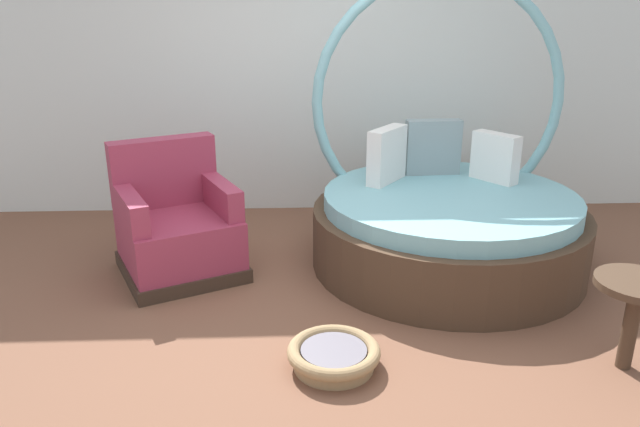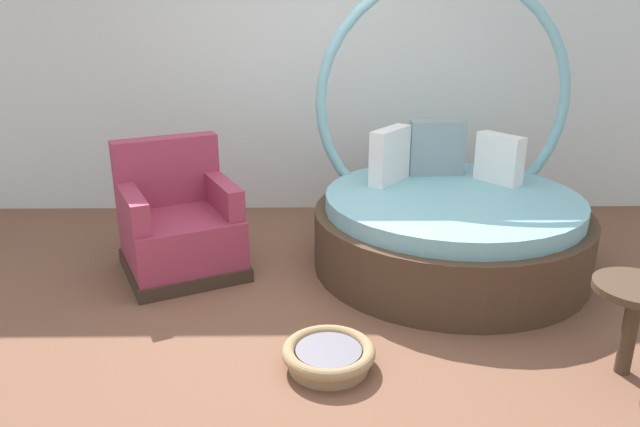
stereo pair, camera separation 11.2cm
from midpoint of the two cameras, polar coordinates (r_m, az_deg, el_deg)
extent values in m
cube|color=brown|center=(3.87, -0.71, -9.97)|extent=(8.00, 8.00, 0.02)
cube|color=silver|center=(5.57, -1.51, 15.52)|extent=(8.00, 0.12, 3.00)
cylinder|color=#473323|center=(4.60, 11.18, -2.17)|extent=(2.00, 2.00, 0.44)
cylinder|color=#7AB7C1|center=(4.50, 11.41, 1.15)|extent=(1.84, 1.84, 0.12)
torus|color=#7AB7C1|center=(4.88, 10.41, 10.26)|extent=(1.98, 0.08, 1.98)
cube|color=white|center=(4.83, 15.49, 5.11)|extent=(0.32, 0.37, 0.37)
cube|color=gray|center=(4.92, 9.90, 6.17)|extent=(0.44, 0.14, 0.43)
cube|color=white|center=(4.65, 5.62, 5.48)|extent=(0.35, 0.41, 0.42)
cube|color=#38281E|center=(4.57, -13.54, -4.87)|extent=(1.06, 1.06, 0.10)
cube|color=#99334C|center=(4.48, -13.76, -2.30)|extent=(1.01, 1.01, 0.34)
cube|color=#99334C|center=(4.64, -15.16, 3.80)|extent=(0.76, 0.47, 0.50)
cube|color=#99334C|center=(4.33, -18.15, 0.44)|extent=(0.40, 0.67, 0.22)
cube|color=#99334C|center=(4.47, -10.09, 1.72)|extent=(0.40, 0.67, 0.22)
cylinder|color=#9E7F56|center=(3.40, 0.32, -13.78)|extent=(0.44, 0.44, 0.06)
torus|color=#9E7F56|center=(3.37, 0.32, -12.85)|extent=(0.51, 0.51, 0.07)
cylinder|color=slate|center=(3.37, 0.32, -13.00)|extent=(0.36, 0.36, 0.05)
cylinder|color=#473323|center=(3.66, 26.32, -9.61)|extent=(0.08, 0.08, 0.48)
cylinder|color=#473323|center=(3.55, 26.95, -5.92)|extent=(0.44, 0.44, 0.04)
camera|label=1|loc=(0.06, -90.80, -0.29)|focal=34.06mm
camera|label=2|loc=(0.06, 89.20, 0.29)|focal=34.06mm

